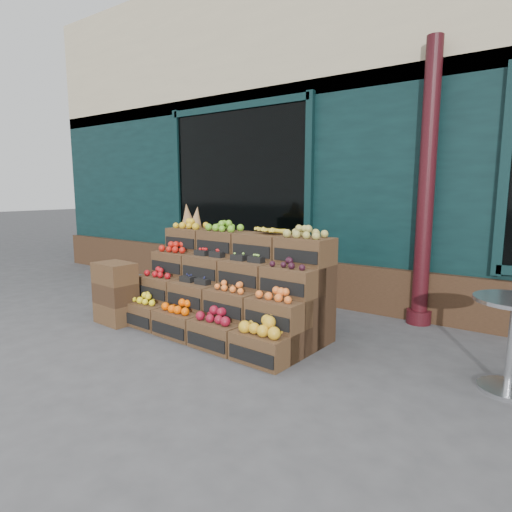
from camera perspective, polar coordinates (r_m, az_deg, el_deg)
The scene contains 5 objects.
ground at distance 4.21m, azimuth -3.39°, elevation -12.97°, with size 60.00×60.00×0.00m, color #404042.
shop_facade at distance 8.56m, azimuth 19.14°, elevation 13.97°, with size 12.00×6.24×4.80m.
crate_display at distance 4.78m, azimuth -3.75°, elevation -4.87°, with size 2.29×1.21×1.40m.
spare_crates at distance 5.32m, azimuth -18.22°, elevation -4.69°, with size 0.50×0.37×0.72m.
shopkeeper at distance 7.24m, azimuth 1.17°, elevation 3.37°, with size 0.64×0.42×1.75m, color #134525.
Camera 1 is at (2.46, -3.04, 1.57)m, focal length 30.00 mm.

